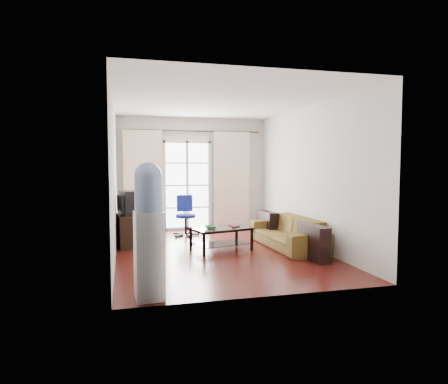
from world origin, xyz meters
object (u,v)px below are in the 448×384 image
object	(u,v)px
tv_stand	(133,230)
task_chair	(186,224)
coffee_table	(221,236)
water_cooler	(149,228)
sofa	(287,232)
crt_tv	(132,203)

from	to	relation	value
tv_stand	task_chair	bearing A→B (deg)	29.46
coffee_table	water_cooler	bearing A→B (deg)	-121.54
coffee_table	tv_stand	distance (m)	1.79
sofa	water_cooler	xyz separation A→B (m)	(-2.74, -2.33, 0.55)
tv_stand	water_cooler	size ratio (longest dim) A/B	0.51
sofa	crt_tv	size ratio (longest dim) A/B	3.31
coffee_table	crt_tv	world-z (taller)	crt_tv
sofa	crt_tv	bearing A→B (deg)	-110.50
sofa	coffee_table	distance (m)	1.29
coffee_table	task_chair	world-z (taller)	task_chair
task_chair	water_cooler	xyz separation A→B (m)	(-1.05, -4.06, 0.58)
sofa	water_cooler	world-z (taller)	water_cooler
coffee_table	tv_stand	world-z (taller)	tv_stand
coffee_table	water_cooler	xyz separation A→B (m)	(-1.45, -2.36, 0.57)
sofa	tv_stand	bearing A→B (deg)	-109.58
task_chair	water_cooler	world-z (taller)	water_cooler
coffee_table	crt_tv	distance (m)	1.90
crt_tv	water_cooler	bearing A→B (deg)	-104.70
sofa	water_cooler	bearing A→B (deg)	-51.68
tv_stand	crt_tv	world-z (taller)	crt_tv
tv_stand	crt_tv	bearing A→B (deg)	82.37
water_cooler	tv_stand	bearing A→B (deg)	87.50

